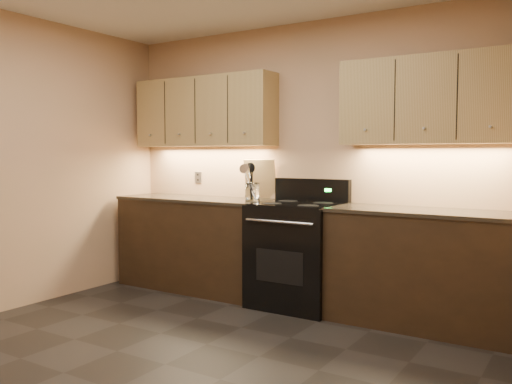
# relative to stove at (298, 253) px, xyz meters

# --- Properties ---
(floor) EXTENTS (4.00, 4.00, 0.00)m
(floor) POSITION_rel_stove_xyz_m (-0.08, -1.68, -0.48)
(floor) COLOR black
(floor) RESTS_ON ground
(wall_back) EXTENTS (4.00, 0.04, 2.60)m
(wall_back) POSITION_rel_stove_xyz_m (-0.08, 0.32, 0.82)
(wall_back) COLOR tan
(wall_back) RESTS_ON ground
(wall_right) EXTENTS (0.04, 4.00, 2.60)m
(wall_right) POSITION_rel_stove_xyz_m (1.92, -1.68, 0.82)
(wall_right) COLOR tan
(wall_right) RESTS_ON ground
(counter_left) EXTENTS (1.62, 0.62, 0.93)m
(counter_left) POSITION_rel_stove_xyz_m (-1.18, 0.02, -0.01)
(counter_left) COLOR black
(counter_left) RESTS_ON ground
(counter_right) EXTENTS (1.46, 0.62, 0.93)m
(counter_right) POSITION_rel_stove_xyz_m (1.10, 0.02, -0.01)
(counter_right) COLOR black
(counter_right) RESTS_ON ground
(stove) EXTENTS (0.76, 0.68, 1.14)m
(stove) POSITION_rel_stove_xyz_m (0.00, 0.00, 0.00)
(stove) COLOR black
(stove) RESTS_ON ground
(upper_cab_left) EXTENTS (1.60, 0.30, 0.70)m
(upper_cab_left) POSITION_rel_stove_xyz_m (-1.18, 0.17, 1.32)
(upper_cab_left) COLOR tan
(upper_cab_left) RESTS_ON wall_back
(upper_cab_right) EXTENTS (1.44, 0.30, 0.70)m
(upper_cab_right) POSITION_rel_stove_xyz_m (1.10, 0.17, 1.32)
(upper_cab_right) COLOR tan
(upper_cab_right) RESTS_ON wall_back
(outlet_plate) EXTENTS (0.08, 0.01, 0.12)m
(outlet_plate) POSITION_rel_stove_xyz_m (-1.38, 0.31, 0.64)
(outlet_plate) COLOR #B2B5BA
(outlet_plate) RESTS_ON wall_back
(utensil_crock) EXTENTS (0.15, 0.15, 0.17)m
(utensil_crock) POSITION_rel_stove_xyz_m (-0.50, 0.02, 0.53)
(utensil_crock) COLOR white
(utensil_crock) RESTS_ON counter_left
(cutting_board) EXTENTS (0.33, 0.18, 0.39)m
(cutting_board) POSITION_rel_stove_xyz_m (-0.56, 0.26, 0.64)
(cutting_board) COLOR #DEBF77
(cutting_board) RESTS_ON counter_left
(black_spoon) EXTENTS (0.09, 0.09, 0.34)m
(black_spoon) POSITION_rel_stove_xyz_m (-0.51, 0.04, 0.63)
(black_spoon) COLOR black
(black_spoon) RESTS_ON utensil_crock
(black_turner) EXTENTS (0.14, 0.14, 0.37)m
(black_turner) POSITION_rel_stove_xyz_m (-0.49, -0.01, 0.64)
(black_turner) COLOR black
(black_turner) RESTS_ON utensil_crock
(steel_spatula) EXTENTS (0.17, 0.15, 0.38)m
(steel_spatula) POSITION_rel_stove_xyz_m (-0.47, 0.04, 0.65)
(steel_spatula) COLOR silver
(steel_spatula) RESTS_ON utensil_crock
(steel_skimmer) EXTENTS (0.23, 0.11, 0.35)m
(steel_skimmer) POSITION_rel_stove_xyz_m (-0.47, 0.02, 0.64)
(steel_skimmer) COLOR silver
(steel_skimmer) RESTS_ON utensil_crock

